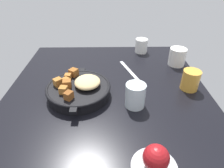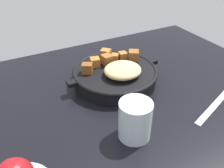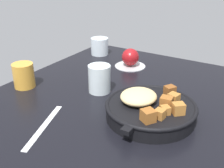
{
  "view_description": "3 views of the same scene",
  "coord_description": "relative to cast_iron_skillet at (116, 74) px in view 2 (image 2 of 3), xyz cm",
  "views": [
    {
      "loc": [
        61.1,
        0.66,
        46.85
      ],
      "look_at": [
        -2.2,
        1.74,
        4.94
      ],
      "focal_mm": 31.16,
      "sensor_mm": 36.0,
      "label": 1
    },
    {
      "loc": [
        27.38,
        42.16,
        40.02
      ],
      "look_at": [
        3.01,
        -4.2,
        4.99
      ],
      "focal_mm": 38.31,
      "sensor_mm": 36.0,
      "label": 2
    },
    {
      "loc": [
        -64.83,
        -37.81,
        41.33
      ],
      "look_at": [
        -0.19,
        2.11,
        6.52
      ],
      "focal_mm": 45.04,
      "sensor_mm": 36.0,
      "label": 3
    }
  ],
  "objects": [
    {
      "name": "ground_plane",
      "position": [
        1.89,
        11.27,
        -4.18
      ],
      "size": [
        101.74,
        83.19,
        2.4
      ],
      "primitive_type": "cube",
      "color": "black"
    },
    {
      "name": "cast_iron_skillet",
      "position": [
        0.0,
        0.0,
        0.0
      ],
      "size": [
        29.66,
        25.31,
        7.6
      ],
      "color": "black",
      "rests_on": "ground_plane"
    },
    {
      "name": "butter_knife",
      "position": [
        -18.83,
        21.98,
        -2.8
      ],
      "size": [
        21.23,
        8.89,
        0.36
      ],
      "primitive_type": "cube",
      "rotation": [
        0.0,
        0.0,
        0.34
      ],
      "color": "silver",
      "rests_on": "ground_plane"
    },
    {
      "name": "water_glass_tall",
      "position": [
        6.73,
        21.34,
        1.59
      ],
      "size": [
        7.37,
        7.37,
        9.14
      ],
      "primitive_type": "cylinder",
      "color": "silver",
      "rests_on": "ground_plane"
    }
  ]
}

